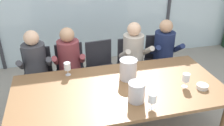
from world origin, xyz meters
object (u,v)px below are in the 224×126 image
(chair_near_window_right, at_px, (158,58))
(dining_table, at_px, (119,92))
(chair_center, at_px, (101,65))
(ice_bucket_secondary, at_px, (128,69))
(person_beige_jumper, at_px, (135,56))
(tasting_bowl, at_px, (202,87))
(chair_near_curtain, at_px, (37,73))
(person_navy_polo, at_px, (165,53))
(person_maroon_top, at_px, (69,63))
(chair_left_of_center, at_px, (71,68))
(person_charcoal_jacket, at_px, (36,67))
(ice_bucket_primary, at_px, (137,92))
(wine_glass_near_bucket, at_px, (186,78))
(wine_glass_by_left_taster, at_px, (67,67))
(chair_right_of_center, at_px, (131,62))
(wine_glass_center_pour, at_px, (152,99))

(chair_near_window_right, bearing_deg, dining_table, -125.45)
(chair_center, height_order, ice_bucket_secondary, ice_bucket_secondary)
(person_beige_jumper, distance_m, tasting_bowl, 1.20)
(chair_near_curtain, height_order, chair_center, same)
(person_navy_polo, bearing_deg, person_maroon_top, -175.34)
(chair_left_of_center, bearing_deg, person_charcoal_jacket, -164.99)
(ice_bucket_secondary, bearing_deg, chair_near_window_right, 46.26)
(person_beige_jumper, bearing_deg, person_navy_polo, -4.18)
(chair_near_window_right, distance_m, person_maroon_top, 1.51)
(ice_bucket_primary, bearing_deg, person_maroon_top, 118.60)
(chair_near_curtain, distance_m, wine_glass_near_bucket, 2.13)
(chair_center, bearing_deg, chair_near_curtain, 174.54)
(chair_near_curtain, height_order, person_maroon_top, person_maroon_top)
(ice_bucket_primary, distance_m, tasting_bowl, 0.83)
(wine_glass_by_left_taster, height_order, wine_glass_near_bucket, same)
(chair_near_window_right, height_order, wine_glass_near_bucket, wine_glass_near_bucket)
(person_charcoal_jacket, relative_size, person_beige_jumper, 1.00)
(chair_right_of_center, distance_m, wine_glass_by_left_taster, 1.22)
(chair_left_of_center, height_order, person_maroon_top, person_maroon_top)
(tasting_bowl, bearing_deg, person_maroon_top, 142.69)
(ice_bucket_secondary, bearing_deg, tasting_bowl, -28.56)
(wine_glass_near_bucket, distance_m, wine_glass_center_pour, 0.60)
(ice_bucket_secondary, bearing_deg, ice_bucket_primary, -96.31)
(chair_near_curtain, height_order, chair_right_of_center, same)
(chair_near_window_right, relative_size, ice_bucket_primary, 3.95)
(person_navy_polo, height_order, ice_bucket_primary, person_navy_polo)
(chair_left_of_center, distance_m, chair_right_of_center, 0.97)
(dining_table, xyz_separation_m, wine_glass_center_pour, (0.23, -0.44, 0.18))
(chair_left_of_center, distance_m, person_beige_jumper, 1.01)
(chair_right_of_center, xyz_separation_m, ice_bucket_secondary, (-0.32, -0.81, 0.36))
(dining_table, bearing_deg, chair_left_of_center, 115.77)
(ice_bucket_secondary, bearing_deg, wine_glass_center_pour, -84.20)
(person_charcoal_jacket, xyz_separation_m, wine_glass_center_pour, (1.21, -1.30, 0.17))
(person_maroon_top, relative_size, person_navy_polo, 1.00)
(person_beige_jumper, bearing_deg, ice_bucket_primary, -112.61)
(person_beige_jumper, distance_m, ice_bucket_secondary, 0.78)
(person_maroon_top, relative_size, person_beige_jumper, 1.00)
(person_charcoal_jacket, bearing_deg, chair_near_curtain, 90.45)
(person_beige_jumper, relative_size, person_navy_polo, 1.00)
(chair_right_of_center, height_order, person_beige_jumper, person_beige_jumper)
(person_maroon_top, height_order, wine_glass_near_bucket, person_maroon_top)
(chair_near_curtain, xyz_separation_m, wine_glass_by_left_taster, (0.43, -0.56, 0.34))
(tasting_bowl, bearing_deg, chair_right_of_center, 110.34)
(person_charcoal_jacket, bearing_deg, ice_bucket_secondary, -33.33)
(chair_near_curtain, distance_m, person_beige_jumper, 1.50)
(chair_right_of_center, bearing_deg, tasting_bowl, -63.22)
(ice_bucket_secondary, bearing_deg, person_beige_jumper, 64.22)
(chair_center, bearing_deg, person_navy_polo, -15.12)
(chair_right_of_center, relative_size, person_maroon_top, 0.74)
(chair_near_curtain, relative_size, ice_bucket_primary, 3.95)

